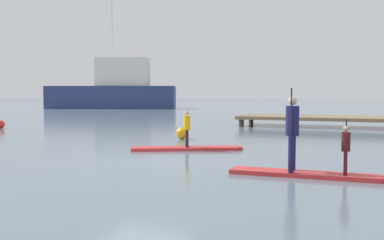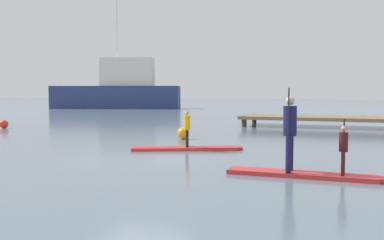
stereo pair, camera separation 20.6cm
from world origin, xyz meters
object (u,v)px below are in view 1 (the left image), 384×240
Objects in this scene: paddler_child_front at (346,147)px; mooring_buoy_mid at (182,133)px; paddler_adult at (292,128)px; fishing_boat_white_large at (115,90)px; paddleboard_near at (187,148)px; paddler_child_solo at (187,127)px; paddleboard_far at (306,174)px; mooring_buoy_far at (0,124)px.

paddler_child_front is 9.12m from mooring_buoy_mid.
paddler_adult is 44.58m from fishing_boat_white_large.
paddler_child_front is at bearing -45.51° from mooring_buoy_mid.
paddleboard_near is 7.29× the size of mooring_buoy_mid.
paddler_child_front reaches higher than paddleboard_near.
paddler_child_solo is at bearing 145.78° from paddler_child_front.
paddleboard_near is at bearing 145.94° from paddler_child_front.
paddler_adult is (3.85, -3.42, 0.31)m from paddler_child_solo.
paddleboard_far is 1.83× the size of paddler_adult.
paddleboard_far is at bearing -26.22° from mooring_buoy_far.
paddler_child_solo is at bearing 63.48° from paddleboard_near.
paddler_child_solo is 0.07× the size of fishing_boat_white_large.
mooring_buoy_mid is at bearing 128.74° from paddler_adult.
paddler_child_solo is 13.18m from mooring_buoy_far.
paddler_adult reaches higher than paddleboard_near.
mooring_buoy_mid reaches higher than paddleboard_far.
mooring_buoy_far is at bearing 159.03° from paddleboard_near.
paddler_child_solo is 2.70× the size of mooring_buoy_far.
paddleboard_near is 6.09m from paddler_child_front.
paddleboard_near is 5.25m from paddler_adult.
mooring_buoy_mid is 11.04m from mooring_buoy_far.
paddler_adult is 18.09m from mooring_buoy_far.
mooring_buoy_far reaches higher than paddleboard_near.
paddleboard_far is 1.06m from paddler_child_front.
fishing_boat_white_large is at bearing 126.25° from paddler_child_front.
paddleboard_far is 7.11× the size of mooring_buoy_mid.
paddleboard_near is 0.72m from paddler_child_solo.
paddleboard_far is at bearing -49.55° from mooring_buoy_mid.
paddler_child_front is 19.11m from mooring_buoy_far.
paddler_adult is 0.12× the size of fishing_boat_white_large.
paddler_child_front is (5.01, -3.40, -0.07)m from paddler_child_solo.
paddler_child_front is 0.07× the size of fishing_boat_white_large.
paddleboard_near is 3.40m from mooring_buoy_mid.
mooring_buoy_far is (-12.30, 4.70, -0.55)m from paddler_child_solo.
paddler_adult reaches higher than paddler_child_front.
paddler_adult reaches higher than paddleboard_far.
paddler_child_front reaches higher than paddler_child_solo.
paddler_child_solo is 5.16m from paddler_adult.
paddler_child_front is 2.73× the size of mooring_buoy_far.
paddler_adult is (3.85, -3.41, 1.04)m from paddleboard_near.
paddleboard_far is at bearing -39.14° from paddleboard_near.
paddleboard_near is 2.94× the size of paddler_child_front.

